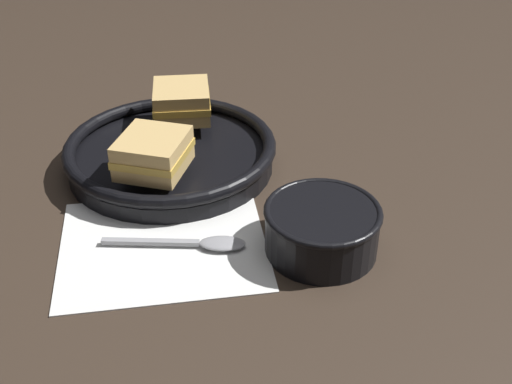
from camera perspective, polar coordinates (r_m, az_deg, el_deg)
The scene contains 7 objects.
ground_plane at distance 0.82m, azimuth -2.38°, elevation -1.52°, with size 4.00×4.00×0.00m, color #382B21.
napkin at distance 0.76m, azimuth -8.07°, elevation -4.60°, with size 0.26×0.23×0.00m.
soup_bowl at distance 0.73m, azimuth 6.06°, elevation -3.06°, with size 0.13×0.13×0.06m.
spoon at distance 0.75m, azimuth -4.59°, elevation -4.53°, with size 0.17×0.03×0.01m.
skillet at distance 0.90m, azimuth -7.43°, elevation 3.43°, with size 0.29×0.29×0.04m.
sandwich_near_left at distance 0.82m, azimuth -8.97°, elevation 3.43°, with size 0.10×0.11×0.05m.
sandwich_near_right at distance 0.94m, azimuth -6.48°, elevation 8.01°, with size 0.09×0.09×0.05m.
Camera 1 is at (-0.00, -0.67, 0.47)m, focal length 45.00 mm.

